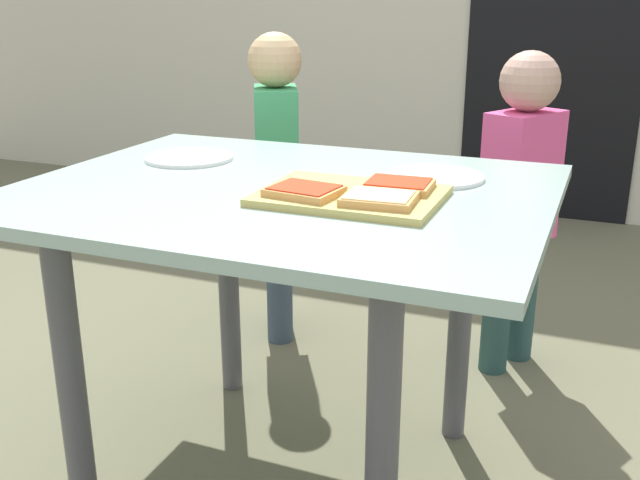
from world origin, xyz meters
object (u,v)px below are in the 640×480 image
(dining_table, at_px, (284,236))
(child_left, at_px, (277,167))
(pizza_slice_near_left, at_px, (304,191))
(pizza_slice_far_right, at_px, (398,185))
(plate_white_left, at_px, (189,158))
(plate_white_right, at_px, (435,177))
(pizza_slice_near_right, at_px, (379,199))
(cutting_board, at_px, (351,196))
(child_right, at_px, (520,193))

(dining_table, xyz_separation_m, child_left, (-0.38, 0.77, -0.04))
(dining_table, distance_m, pizza_slice_near_left, 0.20)
(pizza_slice_far_right, xyz_separation_m, child_left, (-0.64, 0.75, -0.18))
(plate_white_left, xyz_separation_m, plate_white_right, (0.64, 0.04, 0.00))
(pizza_slice_near_right, xyz_separation_m, child_left, (-0.64, 0.87, -0.18))
(cutting_board, bearing_deg, plate_white_left, 158.02)
(plate_white_left, relative_size, plate_white_right, 1.00)
(pizza_slice_far_right, bearing_deg, plate_white_left, 166.17)
(cutting_board, xyz_separation_m, pizza_slice_far_right, (0.09, 0.06, 0.02))
(plate_white_left, relative_size, child_left, 0.22)
(plate_white_right, bearing_deg, pizza_slice_far_right, -100.76)
(plate_white_left, bearing_deg, plate_white_right, 3.20)
(plate_white_right, bearing_deg, child_right, 78.62)
(pizza_slice_near_left, bearing_deg, plate_white_left, 148.71)
(dining_table, bearing_deg, cutting_board, -14.69)
(pizza_slice_near_left, bearing_deg, plate_white_right, 56.38)
(plate_white_right, relative_size, child_right, 0.22)
(plate_white_right, xyz_separation_m, child_right, (0.13, 0.63, -0.18))
(dining_table, relative_size, pizza_slice_near_left, 7.54)
(pizza_slice_near_left, height_order, pizza_slice_far_right, same)
(cutting_board, height_order, pizza_slice_near_right, pizza_slice_near_right)
(pizza_slice_far_right, bearing_deg, dining_table, -176.71)
(cutting_board, bearing_deg, dining_table, 165.31)
(pizza_slice_far_right, relative_size, child_right, 0.14)
(pizza_slice_far_right, height_order, pizza_slice_near_right, same)
(dining_table, bearing_deg, plate_white_right, 34.05)
(pizza_slice_near_left, bearing_deg, pizza_slice_far_right, 35.36)
(dining_table, bearing_deg, pizza_slice_near_left, -47.49)
(pizza_slice_far_right, distance_m, plate_white_left, 0.62)
(dining_table, height_order, pizza_slice_far_right, pizza_slice_far_right)
(pizza_slice_near_left, height_order, pizza_slice_near_right, same)
(dining_table, relative_size, child_right, 1.15)
(pizza_slice_near_right, bearing_deg, plate_white_right, 82.43)
(pizza_slice_far_right, bearing_deg, cutting_board, -144.46)
(cutting_board, xyz_separation_m, pizza_slice_near_left, (-0.08, -0.06, 0.02))
(dining_table, height_order, pizza_slice_near_right, pizza_slice_near_right)
(pizza_slice_near_right, relative_size, child_right, 0.15)
(plate_white_right, bearing_deg, plate_white_left, -176.80)
(pizza_slice_near_left, distance_m, child_left, 1.01)
(pizza_slice_far_right, height_order, child_right, child_right)
(child_left, relative_size, child_right, 1.04)
(pizza_slice_near_left, relative_size, pizza_slice_far_right, 1.06)
(cutting_board, height_order, child_right, child_right)
(plate_white_right, relative_size, child_left, 0.22)
(plate_white_left, distance_m, plate_white_right, 0.64)
(cutting_board, relative_size, plate_white_left, 1.64)
(pizza_slice_near_left, height_order, child_right, child_right)
(pizza_slice_near_left, height_order, plate_white_right, pizza_slice_near_left)
(plate_white_right, height_order, child_right, child_right)
(plate_white_left, bearing_deg, pizza_slice_far_right, -13.83)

